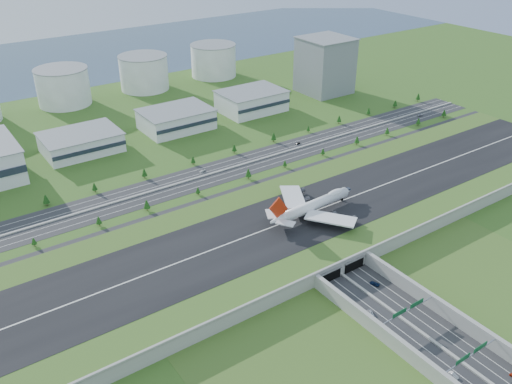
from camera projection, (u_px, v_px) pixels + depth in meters
ground at (285, 233)px, 328.56m from camera, size 1200.00×1200.00×0.00m
airfield_deck at (286, 228)px, 326.53m from camera, size 520.00×100.00×9.20m
underpass_road at (414, 322)px, 255.20m from camera, size 38.80×120.40×8.00m
sign_gantry_near at (408, 311)px, 256.67m from camera, size 38.70×0.70×9.80m
sign_gantry_far at (471, 356)px, 231.42m from camera, size 38.70×0.70×9.80m
north_expressway at (207, 175)px, 397.06m from camera, size 560.00×36.00×0.12m
tree_row at (220, 165)px, 402.44m from camera, size 501.23×48.72×8.44m
hangar_mid_a at (81, 142)px, 431.97m from camera, size 58.00×42.00×15.00m
hangar_mid_b at (176, 119)px, 474.08m from camera, size 58.00×42.00×17.00m
hangar_mid_c at (251, 101)px, 513.69m from camera, size 58.00×42.00×19.00m
office_tower at (325, 66)px, 556.29m from camera, size 46.00×46.00×55.00m
fuel_tank_b at (63, 87)px, 526.29m from camera, size 50.00×50.00×35.00m
fuel_tank_c at (144, 73)px, 568.87m from camera, size 50.00×50.00×35.00m
fuel_tank_d at (213, 61)px, 611.46m from camera, size 50.00×50.00×35.00m
bay_water at (51, 61)px, 674.81m from camera, size 1200.00×260.00×0.06m
boeing_747 at (313, 205)px, 330.74m from camera, size 68.73×64.82×21.24m
car_0 at (371, 313)px, 264.30m from camera, size 3.86×5.34×1.69m
car_1 at (453, 375)px, 229.94m from camera, size 1.96×4.90×1.58m
car_2 at (375, 284)px, 284.48m from camera, size 4.04×5.81×1.47m
car_5 at (298, 143)px, 446.84m from camera, size 4.35×1.56×1.43m
car_6 at (420, 115)px, 504.53m from camera, size 5.46×3.10×1.44m
car_7 at (202, 171)px, 401.65m from camera, size 5.04×2.44×1.41m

